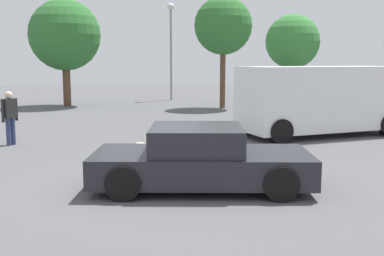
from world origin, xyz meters
name	(u,v)px	position (x,y,z in m)	size (l,w,h in m)	color
ground_plane	(184,186)	(0.00, 0.00, 0.00)	(80.00, 80.00, 0.00)	#515154
sedan_foreground	(200,160)	(0.31, -0.15, 0.57)	(4.38, 2.31, 1.22)	#232328
dog	(142,146)	(-0.87, 2.95, 0.27)	(0.61, 0.29, 0.43)	beige
van_white	(320,98)	(5.00, 5.94, 1.24)	(5.71, 3.45, 2.30)	white
pedestrian	(10,113)	(-4.76, 5.00, 0.95)	(0.42, 0.49, 1.60)	navy
light_post_near	(171,34)	(0.76, 20.49, 4.13)	(0.44, 0.44, 6.03)	gray
tree_back_center	(293,42)	(8.22, 19.29, 3.64)	(3.33, 3.33, 5.33)	brown
tree_back_right	(65,35)	(-5.16, 17.03, 3.85)	(3.84, 3.84, 5.79)	brown
tree_far_right	(223,26)	(3.21, 15.19, 4.26)	(3.01, 3.01, 5.79)	brown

